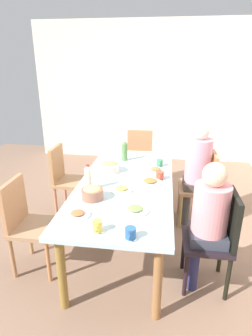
{
  "coord_description": "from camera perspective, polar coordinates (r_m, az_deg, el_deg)",
  "views": [
    {
      "loc": [
        2.6,
        0.36,
        1.88
      ],
      "look_at": [
        0.0,
        0.0,
        0.87
      ],
      "focal_mm": 29.8,
      "sensor_mm": 36.0,
      "label": 1
    }
  ],
  "objects": [
    {
      "name": "ground_plane",
      "position": [
        3.23,
        -0.0,
        -14.6
      ],
      "size": [
        6.93,
        6.93,
        0.0
      ],
      "primitive_type": "plane",
      "color": "#846551"
    },
    {
      "name": "wall_left",
      "position": [
        5.59,
        4.35,
        15.01
      ],
      "size": [
        0.12,
        4.37,
        2.6
      ],
      "primitive_type": "cube",
      "color": "beige",
      "rests_on": "ground_plane"
    },
    {
      "name": "dining_table",
      "position": [
        2.9,
        -0.0,
        -4.1
      ],
      "size": [
        2.11,
        0.94,
        0.72
      ],
      "color": "silver",
      "rests_on": "ground_plane"
    },
    {
      "name": "chair_0",
      "position": [
        4.27,
        2.68,
        2.33
      ],
      "size": [
        0.4,
        0.4,
        0.9
      ],
      "color": "#B1884C",
      "rests_on": "ground_plane"
    },
    {
      "name": "chair_1",
      "position": [
        2.76,
        -19.67,
        -10.04
      ],
      "size": [
        0.4,
        0.4,
        0.9
      ],
      "color": "#A47C59",
      "rests_on": "ground_plane"
    },
    {
      "name": "chair_2",
      "position": [
        2.53,
        18.18,
        -12.95
      ],
      "size": [
        0.4,
        0.4,
        0.9
      ],
      "color": "black",
      "rests_on": "ground_plane"
    },
    {
      "name": "person_2",
      "position": [
        2.42,
        16.51,
        -9.31
      ],
      "size": [
        0.3,
        0.3,
        1.16
      ],
      "color": "navy",
      "rests_on": "ground_plane"
    },
    {
      "name": "chair_3",
      "position": [
        3.62,
        -12.26,
        -1.68
      ],
      "size": [
        0.4,
        0.4,
        0.9
      ],
      "color": "#A87B54",
      "rests_on": "ground_plane"
    },
    {
      "name": "chair_4",
      "position": [
        3.45,
        15.43,
        -3.18
      ],
      "size": [
        0.4,
        0.4,
        0.9
      ],
      "color": "#A57853",
      "rests_on": "ground_plane"
    },
    {
      "name": "person_4",
      "position": [
        3.35,
        14.26,
        0.31
      ],
      "size": [
        0.3,
        0.3,
        1.23
      ],
      "color": "#434344",
      "rests_on": "ground_plane"
    },
    {
      "name": "plate_0",
      "position": [
        2.32,
        1.85,
        -8.49
      ],
      "size": [
        0.23,
        0.23,
        0.04
      ],
      "color": "white",
      "rests_on": "dining_table"
    },
    {
      "name": "plate_1",
      "position": [
        3.15,
        6.06,
        -0.37
      ],
      "size": [
        0.21,
        0.21,
        0.04
      ],
      "color": "white",
      "rests_on": "dining_table"
    },
    {
      "name": "plate_2",
      "position": [
        2.84,
        4.94,
        -2.78
      ],
      "size": [
        0.25,
        0.25,
        0.04
      ],
      "color": "white",
      "rests_on": "dining_table"
    },
    {
      "name": "plate_3",
      "position": [
        2.29,
        -9.87,
        -9.29
      ],
      "size": [
        0.2,
        0.2,
        0.04
      ],
      "color": "white",
      "rests_on": "dining_table"
    },
    {
      "name": "plate_4",
      "position": [
        2.67,
        -0.94,
        -4.35
      ],
      "size": [
        0.21,
        0.21,
        0.04
      ],
      "color": "silver",
      "rests_on": "dining_table"
    },
    {
      "name": "bowl_0",
      "position": [
        3.11,
        -3.44,
        0.23
      ],
      "size": [
        0.23,
        0.23,
        0.11
      ],
      "color": "beige",
      "rests_on": "dining_table"
    },
    {
      "name": "bowl_1",
      "position": [
        2.52,
        -6.89,
        -5.06
      ],
      "size": [
        0.2,
        0.2,
        0.12
      ],
      "color": "#955F4B",
      "rests_on": "dining_table"
    },
    {
      "name": "cup_0",
      "position": [
        2.07,
        -5.88,
        -11.71
      ],
      "size": [
        0.11,
        0.07,
        0.09
      ],
      "color": "yellow",
      "rests_on": "dining_table"
    },
    {
      "name": "cup_1",
      "position": [
        3.3,
        6.89,
        1.06
      ],
      "size": [
        0.11,
        0.07,
        0.08
      ],
      "color": "#3D8B5E",
      "rests_on": "dining_table"
    },
    {
      "name": "cup_2",
      "position": [
        1.99,
        0.91,
        -13.17
      ],
      "size": [
        0.11,
        0.08,
        0.08
      ],
      "color": "#2B5C95",
      "rests_on": "dining_table"
    },
    {
      "name": "cup_3",
      "position": [
        2.93,
        6.93,
        -1.54
      ],
      "size": [
        0.12,
        0.08,
        0.08
      ],
      "color": "#CE4933",
      "rests_on": "dining_table"
    },
    {
      "name": "bottle_0",
      "position": [
        2.68,
        -7.73,
        -1.98
      ],
      "size": [
        0.07,
        0.07,
        0.25
      ],
      "color": "silver",
      "rests_on": "dining_table"
    },
    {
      "name": "bottle_1",
      "position": [
        3.45,
        -0.27,
        3.51
      ],
      "size": [
        0.07,
        0.07,
        0.26
      ],
      "color": "#4E7A42",
      "rests_on": "dining_table"
    }
  ]
}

